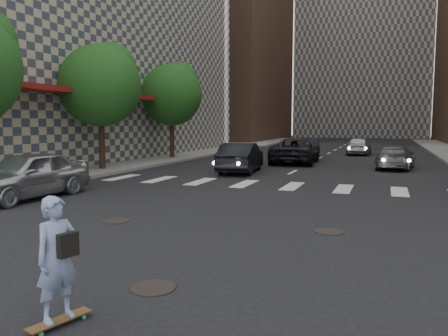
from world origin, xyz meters
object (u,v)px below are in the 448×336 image
object	(u,v)px
tree_b	(102,82)
traffic_car_e	(309,148)
traffic_car_a	(241,158)
silver_sedan	(27,175)
traffic_car_b	(395,157)
skateboarder	(58,259)
tree_c	(173,92)
traffic_car_d	(359,146)
traffic_car_c	(295,151)

from	to	relation	value
tree_b	traffic_car_e	size ratio (longest dim) A/B	1.59
traffic_car_a	silver_sedan	bearing A→B (deg)	59.93
traffic_car_a	traffic_car_b	distance (m)	8.76
skateboarder	tree_c	bearing A→B (deg)	130.85
silver_sedan	traffic_car_d	bearing A→B (deg)	71.42
tree_b	traffic_car_a	xyz separation A→B (m)	(6.98, 1.86, -3.88)
skateboarder	traffic_car_b	xyz separation A→B (m)	(4.24, 21.61, -0.22)
traffic_car_e	skateboarder	bearing A→B (deg)	86.60
traffic_car_b	traffic_car_c	xyz separation A→B (m)	(-5.83, 1.42, 0.15)
tree_c	silver_sedan	world-z (taller)	tree_c
traffic_car_c	traffic_car_e	size ratio (longest dim) A/B	1.36
traffic_car_b	traffic_car_d	distance (m)	10.69
traffic_car_d	tree_b	bearing A→B (deg)	56.77
traffic_car_a	tree_b	bearing A→B (deg)	8.35
traffic_car_c	traffic_car_d	bearing A→B (deg)	-113.36
tree_c	skateboarder	distance (m)	25.56
tree_c	traffic_car_b	distance (m)	15.05
silver_sedan	traffic_car_a	world-z (taller)	silver_sedan
tree_c	silver_sedan	size ratio (longest dim) A/B	1.42
skateboarder	traffic_car_c	xyz separation A→B (m)	(-1.59, 23.03, -0.08)
traffic_car_e	silver_sedan	bearing A→B (deg)	67.52
tree_b	tree_c	distance (m)	8.00
silver_sedan	traffic_car_b	xyz separation A→B (m)	(11.75, 14.51, -0.15)
traffic_car_c	traffic_car_d	xyz separation A→B (m)	(3.32, 8.97, -0.06)
traffic_car_a	traffic_car_b	bearing A→B (deg)	-154.89
silver_sedan	traffic_car_d	distance (m)	26.57
tree_b	traffic_car_e	xyz separation A→B (m)	(8.63, 12.86, -3.96)
skateboarder	tree_b	bearing A→B (deg)	141.02
skateboarder	traffic_car_d	bearing A→B (deg)	103.99
tree_c	traffic_car_d	distance (m)	15.36
tree_b	traffic_car_d	size ratio (longest dim) A/B	1.55
traffic_car_a	skateboarder	bearing A→B (deg)	94.09
tree_b	traffic_car_d	bearing A→B (deg)	54.75
traffic_car_b	tree_c	bearing A→B (deg)	1.15
traffic_car_a	traffic_car_e	distance (m)	11.12
tree_b	tree_c	size ratio (longest dim) A/B	1.00
tree_c	traffic_car_c	bearing A→B (deg)	-0.73
skateboarder	silver_sedan	bearing A→B (deg)	153.72
traffic_car_e	traffic_car_a	bearing A→B (deg)	74.86
traffic_car_a	traffic_car_c	world-z (taller)	traffic_car_c
tree_b	tree_c	xyz separation A→B (m)	(0.00, 8.00, 0.00)
silver_sedan	traffic_car_e	distance (m)	21.74
tree_c	traffic_car_c	world-z (taller)	tree_c
traffic_car_b	traffic_car_c	bearing A→B (deg)	-6.48
traffic_car_a	traffic_car_d	bearing A→B (deg)	-114.84
traffic_car_b	silver_sedan	bearing A→B (deg)	58.20
skateboarder	traffic_car_e	world-z (taller)	skateboarder
traffic_car_b	tree_b	bearing A→B (deg)	31.36
traffic_car_a	traffic_car_e	world-z (taller)	traffic_car_a
traffic_car_a	traffic_car_c	distance (m)	6.24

